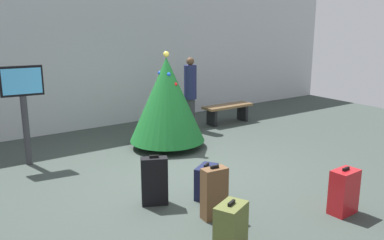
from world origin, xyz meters
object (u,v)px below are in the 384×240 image
Objects in this scene: holiday_tree at (167,100)px; flight_info_kiosk at (23,98)px; waiting_bench at (228,110)px; suitcase_4 at (231,228)px; suitcase_2 at (154,181)px; suitcase_1 at (214,193)px; suitcase_0 at (344,192)px; traveller_0 at (190,92)px; suitcase_3 at (206,182)px.

flight_info_kiosk is at bearing 168.48° from holiday_tree.
suitcase_4 reaches higher than waiting_bench.
suitcase_2 is at bearing -125.11° from holiday_tree.
waiting_bench is 1.80× the size of suitcase_1.
suitcase_4 is at bearing -114.65° from suitcase_1.
holiday_tree reaches higher than suitcase_4.
flight_info_kiosk is 3.18m from suitcase_2.
suitcase_0 is at bearing -40.79° from suitcase_2.
traveller_0 reaches higher than suitcase_3.
suitcase_2 reaches higher than suitcase_0.
waiting_bench is 5.11m from suitcase_2.
flight_info_kiosk reaches higher than waiting_bench.
flight_info_kiosk is at bearing 110.87° from suitcase_2.
flight_info_kiosk reaches higher than suitcase_3.
suitcase_4 is at bearing -129.00° from waiting_bench.
suitcase_2 reaches higher than suitcase_3.
suitcase_1 is at bearing -117.44° from suitcase_3.
flight_info_kiosk is 1.05× the size of traveller_0.
traveller_0 is 2.60× the size of suitcase_0.
suitcase_2 is at bearing 163.00° from suitcase_3.
suitcase_3 reaches higher than waiting_bench.
suitcase_3 is at bearing -133.27° from waiting_bench.
holiday_tree is at bearing -142.65° from traveller_0.
traveller_0 is at bearing 177.75° from waiting_bench.
suitcase_4 is at bearing -75.21° from flight_info_kiosk.
flight_info_kiosk is 2.72× the size of suitcase_0.
holiday_tree is 3.18× the size of suitcase_4.
waiting_bench is 5.36m from suitcase_1.
holiday_tree is 2.66× the size of suitcase_2.
suitcase_2 is (-3.99, -3.19, 0.01)m from waiting_bench.
traveller_0 reaches higher than suitcase_1.
holiday_tree is at bearing 95.82° from suitcase_0.
suitcase_3 is at bearing 129.76° from suitcase_0.
suitcase_0 is 0.89× the size of suitcase_1.
suitcase_0 is 1.07× the size of suitcase_4.
traveller_0 is at bearing 80.68° from suitcase_0.
suitcase_1 is 0.69m from suitcase_3.
suitcase_3 is (1.85, -3.08, -1.01)m from flight_info_kiosk.
traveller_0 is at bearing 59.08° from suitcase_3.
holiday_tree is 4.13m from suitcase_0.
holiday_tree is 2.66× the size of suitcase_1.
flight_info_kiosk is 5.17m from waiting_bench.
suitcase_1 is (-3.54, -4.03, 0.01)m from waiting_bench.
traveller_0 is 2.77× the size of suitcase_4.
suitcase_1 reaches higher than suitcase_4.
traveller_0 is at bearing 60.47° from suitcase_4.
suitcase_3 is at bearing -58.99° from flight_info_kiosk.
suitcase_1 is (-1.57, 0.91, 0.04)m from suitcase_0.
suitcase_3 is (-1.26, 1.51, -0.07)m from suitcase_0.
suitcase_2 is 1.40× the size of suitcase_3.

